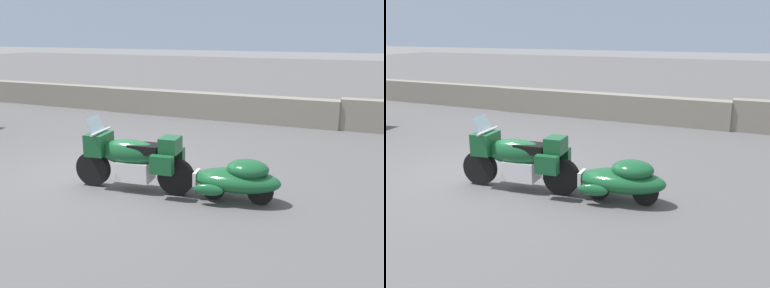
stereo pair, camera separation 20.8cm
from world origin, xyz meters
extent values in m
plane|color=#4C4C4F|center=(0.00, 0.00, 0.00)|extent=(80.00, 80.00, 0.00)
cube|color=slate|center=(-8.00, 6.34, 0.43)|extent=(8.00, 0.47, 0.85)
cube|color=slate|center=(0.00, 6.29, 0.43)|extent=(8.00, 0.54, 0.85)
cube|color=#8C9EB7|center=(0.00, 96.32, 8.00)|extent=(240.00, 80.00, 16.00)
cylinder|color=black|center=(0.13, -0.59, 0.33)|extent=(0.67, 0.21, 0.66)
cylinder|color=black|center=(1.77, -0.41, 0.33)|extent=(0.67, 0.21, 0.66)
cube|color=silver|center=(1.00, -0.49, 0.38)|extent=(0.64, 0.50, 0.36)
ellipsoid|color=#144C28|center=(0.90, -0.50, 0.71)|extent=(1.24, 0.56, 0.48)
cube|color=#144C28|center=(0.28, -0.57, 0.83)|extent=(0.41, 0.55, 0.40)
cube|color=#9EB7C6|center=(0.23, -0.58, 1.16)|extent=(0.23, 0.46, 0.34)
cube|color=black|center=(1.20, -0.47, 0.81)|extent=(0.59, 0.42, 0.16)
cube|color=#144C28|center=(1.67, -0.42, 0.91)|extent=(0.36, 0.43, 0.28)
cube|color=#144C28|center=(1.66, -0.73, 0.63)|extent=(0.41, 0.20, 0.32)
cube|color=#144C28|center=(1.59, -0.13, 0.63)|extent=(0.41, 0.20, 0.32)
cylinder|color=silver|center=(0.33, -0.56, 1.06)|extent=(0.11, 0.70, 0.04)
cylinder|color=silver|center=(0.18, -0.58, 0.58)|extent=(0.26, 0.10, 0.54)
cylinder|color=black|center=(2.45, -0.34, 0.22)|extent=(0.45, 0.15, 0.44)
cylinder|color=black|center=(3.27, -0.26, 0.22)|extent=(0.45, 0.15, 0.44)
ellipsoid|color=#144C28|center=(2.86, -0.30, 0.38)|extent=(1.56, 0.83, 0.40)
ellipsoid|color=#144C28|center=(3.04, -0.28, 0.60)|extent=(0.77, 0.63, 0.32)
cube|color=silver|center=(2.15, -0.37, 0.36)|extent=(0.09, 0.32, 0.24)
ellipsoid|color=#144C28|center=(2.48, -0.66, 0.28)|extent=(0.53, 0.19, 0.20)
ellipsoid|color=#144C28|center=(2.42, -0.02, 0.28)|extent=(0.53, 0.19, 0.20)
cylinder|color=silver|center=(1.77, -0.41, 0.27)|extent=(0.70, 0.12, 0.05)
camera|label=1|loc=(4.85, -6.90, 2.83)|focal=39.96mm
camera|label=2|loc=(5.04, -6.82, 2.83)|focal=39.96mm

